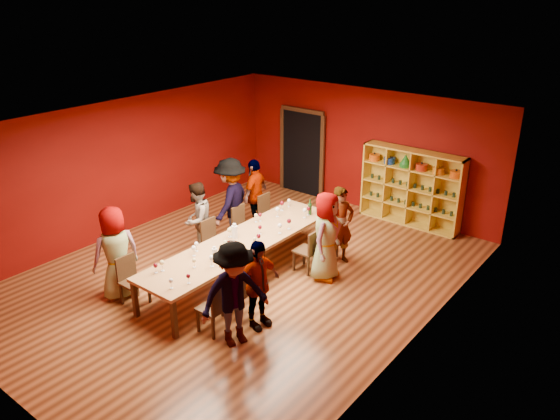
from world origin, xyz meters
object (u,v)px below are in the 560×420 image
Objects in this scene: chair_person_right_4 at (330,237)px; wine_bottle at (310,209)px; tasting_table at (242,243)px; chair_person_right_0 at (216,306)px; person_right_4 at (341,226)px; chair_person_right_3 at (310,249)px; spittoon_bowl at (232,246)px; person_right_3 at (326,236)px; person_left_2 at (197,220)px; chair_person_left_0 at (131,277)px; person_right_0 at (234,295)px; chair_person_right_1 at (240,292)px; chair_person_left_2 at (212,238)px; person_right_1 at (257,285)px; person_left_0 at (116,253)px; person_left_3 at (231,201)px; person_left_4 at (255,194)px; shelving_unit at (412,184)px; chair_person_left_3 at (242,224)px; chair_person_left_4 at (268,212)px.

chair_person_right_4 is 0.77m from wine_bottle.
tasting_table is at bearing -119.00° from chair_person_right_4.
person_right_4 is (0.25, 3.29, 0.31)m from chair_person_right_0.
spittoon_bowl reaches higher than chair_person_right_3.
person_right_3 is 0.71m from person_right_4.
tasting_table is at bearing 102.93° from spittoon_bowl.
chair_person_right_3 is at bearing 95.50° from person_left_2.
person_right_0 is (2.24, 0.26, 0.38)m from chair_person_left_0.
person_right_3 is at bearing 79.74° from chair_person_right_1.
chair_person_right_0 is at bearing -44.01° from chair_person_left_2.
person_right_1 is 4.60× the size of wine_bottle.
chair_person_right_3 is (2.18, 2.86, -0.37)m from person_left_0.
person_left_3 is (0.10, 0.90, 0.15)m from person_left_2.
spittoon_bowl is (1.41, -0.48, 0.03)m from person_left_2.
person_left_4 is at bearing 58.03° from person_right_3.
shelving_unit is at bearing 124.09° from person_left_3.
person_right_3 is (2.19, 0.84, 0.38)m from chair_person_left_2.
person_left_2 is at bearing 180.00° from chair_person_left_2.
person_right_4 reaches higher than chair_person_right_1.
chair_person_right_1 is at bearing -95.15° from shelving_unit.
person_right_1 is at bearing 20.53° from chair_person_left_0.
tasting_table is 2.72× the size of person_left_4.
person_left_0 is 0.91× the size of person_left_3.
spittoon_bowl is (-1.31, -4.69, -0.16)m from shelving_unit.
shelving_unit reaches higher than person_left_2.
person_left_2 is at bearing -14.46° from person_left_4.
spittoon_bowl is (-1.25, 1.28, -0.05)m from person_right_0.
chair_person_right_3 is (1.82, -0.06, 0.00)m from chair_person_left_3.
person_left_2 is 3.19m from person_right_0.
spittoon_bowl is (1.00, -0.48, 0.33)m from chair_person_left_2.
chair_person_right_0 is at bearing 36.86° from person_left_2.
person_right_4 is at bearing 85.65° from chair_person_right_0.
chair_person_right_4 is (1.82, 1.53, 0.00)m from chair_person_left_2.
person_left_2 reaches higher than chair_person_left_2.
shelving_unit reaches higher than chair_person_right_3.
tasting_table is at bearing 70.40° from person_left_2.
chair_person_right_4 is (1.82, 3.56, 0.00)m from chair_person_left_0.
person_left_4 is 1.86× the size of chair_person_right_0.
spittoon_bowl reaches higher than chair_person_right_4.
tasting_table is 5.06× the size of chair_person_right_1.
person_left_0 is (-0.36, 0.00, 0.37)m from chair_person_left_0.
chair_person_left_2 reaches higher than tasting_table.
chair_person_left_0 is 0.55× the size of person_right_4.
person_right_3 is at bearing 47.82° from spittoon_bowl.
chair_person_right_1 is at bearing -90.00° from chair_person_right_3.
spittoon_bowl reaches higher than chair_person_left_0.
person_right_0 is 1.00× the size of person_right_3.
person_left_0 is 1.94× the size of chair_person_left_4.
person_left_2 is 1.78× the size of chair_person_right_4.
person_left_4 reaches higher than chair_person_right_3.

